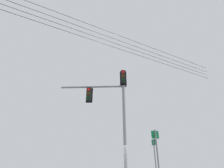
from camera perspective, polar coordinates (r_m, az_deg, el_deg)
signal_mast_assembly at (r=11.47m, az=0.75°, el=-5.77°), size 1.43×4.39×7.35m
route_sign_primary at (r=11.02m, az=13.89°, el=-22.79°), size 0.23×0.28×2.87m
route_sign_secondary at (r=8.47m, az=14.56°, el=-21.87°), size 0.20×0.33×2.92m
overhead_wire_span at (r=14.17m, az=6.34°, el=11.92°), size 13.65×13.81×1.81m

